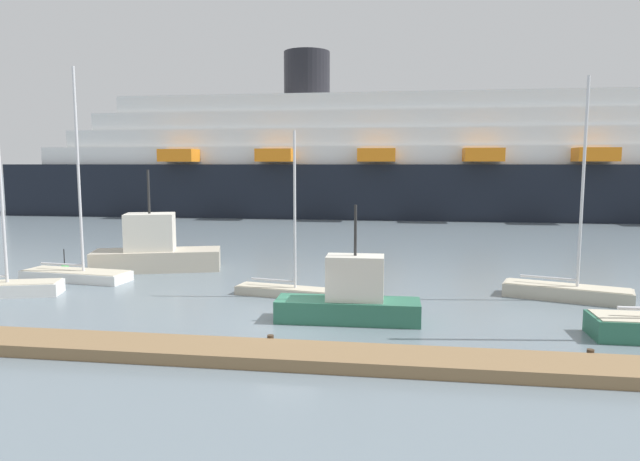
% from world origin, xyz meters
% --- Properties ---
extents(ground_plane, '(600.00, 600.00, 0.00)m').
position_xyz_m(ground_plane, '(0.00, 0.00, 0.00)').
color(ground_plane, slate).
extents(dock_pier, '(27.66, 2.35, 0.52)m').
position_xyz_m(dock_pier, '(0.00, -4.49, 0.22)').
color(dock_pier, olive).
rests_on(dock_pier, ground_plane).
extents(sailboat_0, '(6.58, 2.59, 12.13)m').
position_xyz_m(sailboat_0, '(-13.99, 6.91, 0.52)').
color(sailboat_0, white).
rests_on(sailboat_0, ground_plane).
extents(sailboat_1, '(6.16, 3.33, 10.90)m').
position_xyz_m(sailboat_1, '(12.91, 6.13, 0.53)').
color(sailboat_1, '#BCB29E').
rests_on(sailboat_1, ground_plane).
extents(sailboat_4, '(5.55, 2.20, 8.37)m').
position_xyz_m(sailboat_4, '(-1.03, 4.81, 0.41)').
color(sailboat_4, '#BCB29E').
rests_on(sailboat_4, ground_plane).
extents(fishing_boat_0, '(6.20, 1.89, 5.03)m').
position_xyz_m(fishing_boat_0, '(2.57, 0.71, 1.02)').
color(fishing_boat_0, '#2D6B51').
rests_on(fishing_boat_0, ground_plane).
extents(fishing_boat_1, '(8.28, 4.79, 6.38)m').
position_xyz_m(fishing_boat_1, '(-10.82, 10.62, 1.27)').
color(fishing_boat_1, '#BCB29E').
rests_on(fishing_boat_1, ground_plane).
extents(channel_buoy_0, '(0.52, 0.52, 1.47)m').
position_xyz_m(channel_buoy_0, '(-16.13, 9.12, 0.28)').
color(channel_buoy_0, green).
rests_on(channel_buoy_0, ground_plane).
extents(cruise_ship, '(121.78, 19.64, 21.54)m').
position_xyz_m(cruise_ship, '(13.66, 52.87, 6.91)').
color(cruise_ship, black).
rests_on(cruise_ship, ground_plane).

